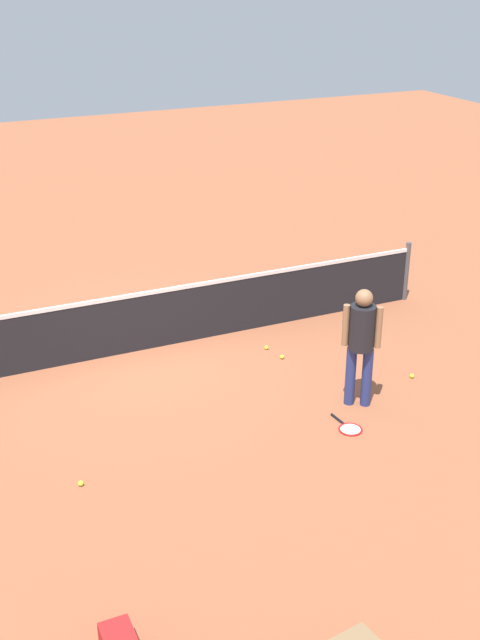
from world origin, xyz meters
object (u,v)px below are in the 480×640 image
Objects in this scene: tennis_ball_baseline at (282,357)px; tennis_ball_midcourt at (412,376)px; player_near_side at (361,338)px; tennis_ball_by_net at (266,348)px; tennis_ball_near_player at (81,483)px; tennis_racket_near_player at (349,428)px.

tennis_ball_midcourt is at bearing -42.31° from tennis_ball_baseline.
tennis_ball_baseline is at bearing 101.47° from player_near_side.
tennis_ball_by_net is 2.29m from tennis_ball_midcourt.
tennis_ball_near_player is 5.08m from tennis_ball_midcourt.
tennis_ball_near_player is 1.00× the size of tennis_ball_midcourt.
tennis_racket_near_player is 9.02× the size of tennis_ball_midcourt.
tennis_racket_near_player is at bearing -92.88° from tennis_ball_baseline.
tennis_ball_baseline is at bearing 87.12° from tennis_racket_near_player.
player_near_side is at bearing -165.21° from tennis_ball_midcourt.
tennis_ball_near_player is at bearing -152.20° from tennis_ball_baseline.
tennis_ball_midcourt is (1.13, 0.30, -0.98)m from player_near_side.
tennis_ball_near_player is 1.00× the size of tennis_ball_baseline.
tennis_ball_near_player and tennis_ball_midcourt have the same top height.
tennis_racket_near_player is 9.02× the size of tennis_ball_near_player.
player_near_side is 1.92m from tennis_ball_baseline.
tennis_ball_by_net is (0.03, 2.52, 0.02)m from tennis_racket_near_player.
tennis_ball_baseline is at bearing 137.69° from tennis_ball_midcourt.
tennis_ball_near_player and tennis_ball_by_net have the same top height.
player_near_side is 1.52m from tennis_ball_midcourt.
tennis_racket_near_player is (-0.44, -0.52, -1.00)m from player_near_side.
player_near_side is 4.06m from tennis_ball_near_player.
tennis_racket_near_player is at bearing -3.93° from tennis_ball_near_player.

